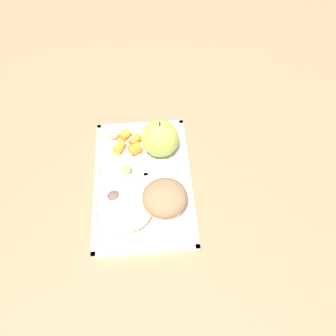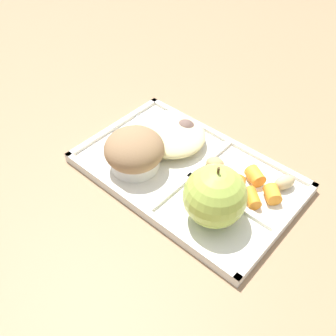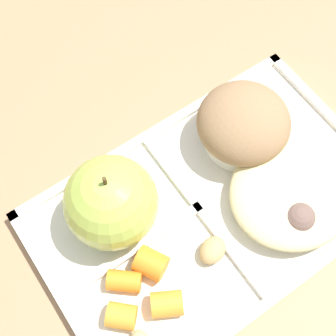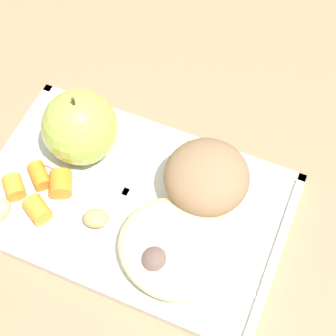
{
  "view_description": "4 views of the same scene",
  "coord_description": "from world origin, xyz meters",
  "px_view_note": "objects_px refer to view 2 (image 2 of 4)",
  "views": [
    {
      "loc": [
        0.44,
        0.02,
        0.68
      ],
      "look_at": [
        -0.02,
        0.06,
        0.02
      ],
      "focal_mm": 36.88,
      "sensor_mm": 36.0,
      "label": 1
    },
    {
      "loc": [
        -0.27,
        0.34,
        0.45
      ],
      "look_at": [
        0.01,
        0.04,
        0.04
      ],
      "focal_mm": 40.42,
      "sensor_mm": 36.0,
      "label": 2
    },
    {
      "loc": [
        -0.14,
        -0.12,
        0.47
      ],
      "look_at": [
        -0.02,
        0.05,
        0.05
      ],
      "focal_mm": 51.43,
      "sensor_mm": 36.0,
      "label": 3
    },
    {
      "loc": [
        0.14,
        -0.24,
        0.57
      ],
      "look_at": [
        0.02,
        0.05,
        0.04
      ],
      "focal_mm": 57.31,
      "sensor_mm": 36.0,
      "label": 4
    }
  ],
  "objects_px": {
    "lunch_tray": "(187,173)",
    "green_apple": "(215,196)",
    "bran_muffin": "(134,152)",
    "plastic_fork": "(142,135)"
  },
  "relations": [
    {
      "from": "lunch_tray",
      "to": "green_apple",
      "type": "distance_m",
      "value": 0.11
    },
    {
      "from": "bran_muffin",
      "to": "plastic_fork",
      "type": "xyz_separation_m",
      "value": [
        0.05,
        -0.06,
        -0.03
      ]
    },
    {
      "from": "green_apple",
      "to": "lunch_tray",
      "type": "bearing_deg",
      "value": -28.29
    },
    {
      "from": "bran_muffin",
      "to": "lunch_tray",
      "type": "bearing_deg",
      "value": -147.44
    },
    {
      "from": "lunch_tray",
      "to": "green_apple",
      "type": "relative_size",
      "value": 3.54
    },
    {
      "from": "lunch_tray",
      "to": "plastic_fork",
      "type": "relative_size",
      "value": 2.93
    },
    {
      "from": "lunch_tray",
      "to": "green_apple",
      "type": "height_order",
      "value": "green_apple"
    },
    {
      "from": "lunch_tray",
      "to": "plastic_fork",
      "type": "xyz_separation_m",
      "value": [
        0.12,
        -0.02,
        0.01
      ]
    },
    {
      "from": "green_apple",
      "to": "bran_muffin",
      "type": "height_order",
      "value": "green_apple"
    },
    {
      "from": "green_apple",
      "to": "plastic_fork",
      "type": "relative_size",
      "value": 0.83
    }
  ]
}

